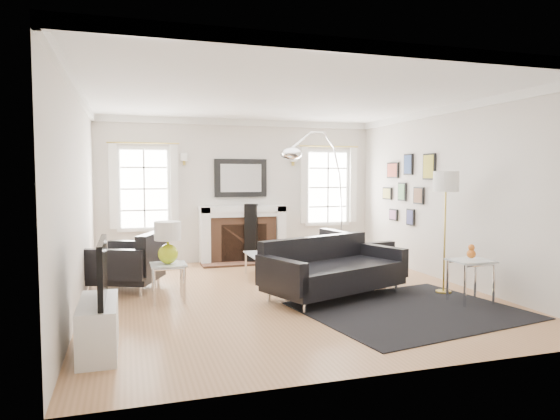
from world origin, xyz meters
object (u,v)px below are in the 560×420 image
object	(u,v)px
sofa	(331,270)
arc_floor_lamp	(319,191)
fireplace	(243,235)
gourd_lamp	(168,240)
armchair_left	(130,264)
coffee_table	(275,255)
armchair_right	(352,255)

from	to	relation	value
sofa	arc_floor_lamp	size ratio (longest dim) A/B	0.86
fireplace	arc_floor_lamp	size ratio (longest dim) A/B	0.65
fireplace	gourd_lamp	size ratio (longest dim) A/B	2.98
armchair_left	coffee_table	bearing A→B (deg)	7.16
gourd_lamp	armchair_right	bearing A→B (deg)	13.75
fireplace	armchair_right	size ratio (longest dim) A/B	1.54
gourd_lamp	coffee_table	bearing A→B (deg)	32.12
sofa	arc_floor_lamp	xyz separation A→B (m)	(0.71, 2.28, 1.05)
fireplace	armchair_left	size ratio (longest dim) A/B	1.28
armchair_right	fireplace	bearing A→B (deg)	126.08
sofa	arc_floor_lamp	bearing A→B (deg)	72.68
armchair_right	coffee_table	xyz separation A→B (m)	(-1.24, 0.40, -0.01)
gourd_lamp	armchair_left	bearing A→B (deg)	119.35
armchair_right	arc_floor_lamp	xyz separation A→B (m)	(-0.15, 1.16, 1.05)
armchair_right	coffee_table	bearing A→B (deg)	162.03
fireplace	arc_floor_lamp	xyz separation A→B (m)	(1.28, -0.80, 0.87)
fireplace	coffee_table	xyz separation A→B (m)	(0.19, -1.56, -0.18)
armchair_right	armchair_left	bearing A→B (deg)	178.23
gourd_lamp	arc_floor_lamp	xyz separation A→B (m)	(2.93, 1.92, 0.57)
coffee_table	gourd_lamp	bearing A→B (deg)	-147.88
sofa	gourd_lamp	distance (m)	2.30
armchair_left	armchair_right	distance (m)	3.56
fireplace	armchair_left	world-z (taller)	fireplace
fireplace	coffee_table	world-z (taller)	fireplace
armchair_right	gourd_lamp	distance (m)	3.20
armchair_left	armchair_right	size ratio (longest dim) A/B	1.20
armchair_right	coffee_table	world-z (taller)	armchair_right
sofa	gourd_lamp	bearing A→B (deg)	170.58
sofa	coffee_table	distance (m)	1.57
armchair_left	gourd_lamp	bearing A→B (deg)	-60.65
armchair_right	sofa	bearing A→B (deg)	-127.56
fireplace	sofa	size ratio (longest dim) A/B	0.75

